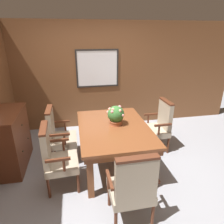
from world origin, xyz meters
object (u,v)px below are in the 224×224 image
Objects in this scene: sideboard_cabinet at (11,140)px; dining_table at (114,131)px; chair_right_far at (159,124)px; chair_left_near at (56,156)px; chair_left_far at (58,134)px; potted_plant at (116,115)px; chair_head_near at (133,187)px.

dining_table is at bearing -9.59° from sideboard_cabinet.
chair_left_near is at bearing -69.49° from chair_right_far.
sideboard_cabinet reaches higher than dining_table.
chair_left_far is 1.08m from potted_plant.
chair_left_near is 1.22m from chair_head_near.
dining_table is at bearing -109.59° from chair_left_far.
potted_plant is at bearing 55.96° from dining_table.
chair_head_near is 1.83m from chair_right_far.
chair_left_far is 1.00× the size of sideboard_cabinet.
sideboard_cabinet is (-1.71, 0.29, -0.14)m from dining_table.
potted_plant is at bearing -67.87° from chair_left_near.
chair_right_far is 2.69m from sideboard_cabinet.
potted_plant is at bearing -93.51° from chair_head_near.
potted_plant is at bearing -73.62° from chair_right_far.
potted_plant reaches higher than chair_right_far.
potted_plant is 0.33× the size of sideboard_cabinet.
potted_plant reaches higher than chair_head_near.
chair_right_far is 3.01× the size of potted_plant.
sideboard_cabinet is (-1.77, 0.21, -0.40)m from potted_plant.
chair_right_far is at bearing -89.29° from chair_left_far.
chair_head_near is 1.00× the size of chair_left_far.
chair_right_far is (0.99, 1.54, 0.00)m from chair_head_near.
potted_plant is (0.99, 0.46, 0.38)m from chair_left_near.
dining_table is 1.60× the size of chair_head_near.
chair_left_far is (-1.91, -0.03, 0.00)m from chair_right_far.
chair_right_far and chair_left_far have the same top height.
chair_left_near is 1.00× the size of sideboard_cabinet.
chair_left_near is at bearing -157.86° from dining_table.
potted_plant is at bearing -6.93° from sideboard_cabinet.
chair_left_far is (-0.93, 0.33, -0.12)m from dining_table.
chair_right_far is at bearing 20.17° from dining_table.
sideboard_cabinet is (-1.70, 1.48, -0.03)m from chair_head_near.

